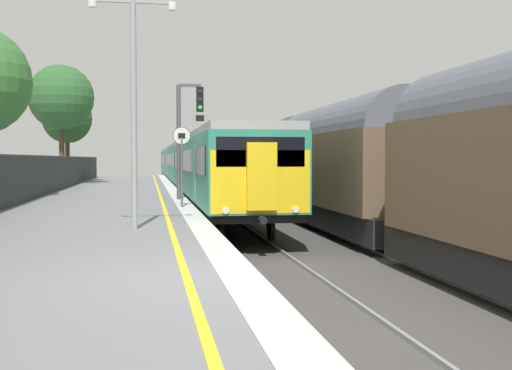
# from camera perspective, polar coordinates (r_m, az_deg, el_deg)

# --- Properties ---
(ground) EXTENTS (17.40, 110.00, 1.21)m
(ground) POSITION_cam_1_polar(r_m,az_deg,el_deg) (9.67, 12.03, -11.09)
(ground) COLOR slate
(commuter_train_at_platform) EXTENTS (2.83, 62.29, 3.81)m
(commuter_train_at_platform) POSITION_cam_1_polar(r_m,az_deg,el_deg) (47.48, -6.15, 1.93)
(commuter_train_at_platform) COLOR #2D846B
(commuter_train_at_platform) RESTS_ON ground
(freight_train_adjacent_track) EXTENTS (2.60, 51.09, 4.61)m
(freight_train_adjacent_track) POSITION_cam_1_polar(r_m,az_deg,el_deg) (29.13, 4.11, 2.15)
(freight_train_adjacent_track) COLOR #232326
(freight_train_adjacent_track) RESTS_ON ground
(signal_gantry) EXTENTS (1.10, 0.24, 4.62)m
(signal_gantry) POSITION_cam_1_polar(r_m,az_deg,el_deg) (25.45, -6.36, 5.22)
(signal_gantry) COLOR #47474C
(signal_gantry) RESTS_ON ground
(speed_limit_sign) EXTENTS (0.59, 0.08, 2.70)m
(speed_limit_sign) POSITION_cam_1_polar(r_m,az_deg,el_deg) (21.28, -6.73, 2.60)
(speed_limit_sign) COLOR #59595B
(speed_limit_sign) RESTS_ON ground
(platform_lamp_mid) EXTENTS (2.00, 0.20, 5.34)m
(platform_lamp_mid) POSITION_cam_1_polar(r_m,az_deg,el_deg) (14.95, -11.00, 8.25)
(platform_lamp_mid) COLOR #93999E
(platform_lamp_mid) RESTS_ON ground
(background_tree_left) EXTENTS (3.58, 3.58, 6.35)m
(background_tree_left) POSITION_cam_1_polar(r_m,az_deg,el_deg) (48.06, -16.81, 5.65)
(background_tree_left) COLOR #473323
(background_tree_left) RESTS_ON ground
(background_tree_centre) EXTENTS (4.22, 4.22, 7.73)m
(background_tree_centre) POSITION_cam_1_polar(r_m,az_deg,el_deg) (43.25, -17.29, 7.42)
(background_tree_centre) COLOR #473323
(background_tree_centre) RESTS_ON ground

